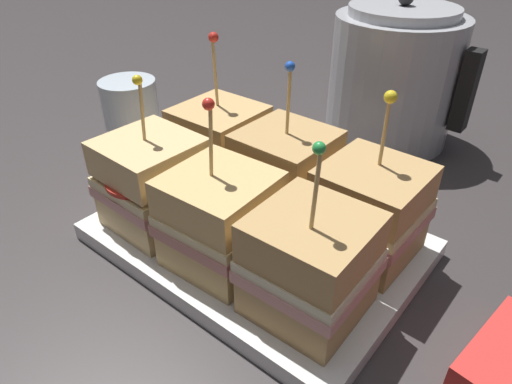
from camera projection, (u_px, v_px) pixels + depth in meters
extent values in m
plane|color=#383333|center=(256.00, 246.00, 0.47)|extent=(6.00, 6.00, 0.00)
cube|color=white|center=(256.00, 242.00, 0.47)|extent=(0.31, 0.22, 0.01)
cube|color=white|center=(256.00, 236.00, 0.46)|extent=(0.31, 0.22, 0.01)
cube|color=#DBB77A|center=(156.00, 207.00, 0.47)|extent=(0.09, 0.09, 0.03)
cube|color=tan|center=(153.00, 188.00, 0.45)|extent=(0.09, 0.09, 0.01)
cube|color=beige|center=(152.00, 179.00, 0.45)|extent=(0.09, 0.09, 0.01)
cylinder|color=red|center=(139.00, 180.00, 0.44)|extent=(0.06, 0.06, 0.00)
cube|color=#E8C281|center=(149.00, 157.00, 0.44)|extent=(0.09, 0.09, 0.03)
cylinder|color=tan|center=(142.00, 115.00, 0.41)|extent=(0.00, 0.01, 0.07)
sphere|color=yellow|center=(137.00, 80.00, 0.40)|extent=(0.01, 0.01, 0.01)
cube|color=tan|center=(223.00, 245.00, 0.42)|extent=(0.09, 0.09, 0.03)
cube|color=tan|center=(222.00, 225.00, 0.40)|extent=(0.09, 0.09, 0.01)
cube|color=beige|center=(222.00, 216.00, 0.40)|extent=(0.09, 0.09, 0.01)
cube|color=#E0B771|center=(221.00, 195.00, 0.39)|extent=(0.09, 0.09, 0.03)
cylinder|color=tan|center=(211.00, 146.00, 0.37)|extent=(0.00, 0.01, 0.07)
sphere|color=red|center=(208.00, 104.00, 0.35)|extent=(0.01, 0.01, 0.01)
cube|color=tan|center=(308.00, 290.00, 0.37)|extent=(0.09, 0.09, 0.03)
cube|color=tan|center=(310.00, 270.00, 0.36)|extent=(0.09, 0.09, 0.01)
cube|color=beige|center=(311.00, 260.00, 0.35)|extent=(0.09, 0.09, 0.01)
cube|color=tan|center=(312.00, 238.00, 0.34)|extent=(0.09, 0.09, 0.03)
cylinder|color=tan|center=(315.00, 195.00, 0.31)|extent=(0.00, 0.01, 0.07)
sphere|color=green|center=(319.00, 148.00, 0.29)|extent=(0.01, 0.01, 0.01)
cube|color=tan|center=(221.00, 169.00, 0.53)|extent=(0.09, 0.09, 0.03)
cube|color=#B26B60|center=(220.00, 152.00, 0.52)|extent=(0.09, 0.09, 0.01)
cube|color=beige|center=(220.00, 144.00, 0.51)|extent=(0.09, 0.09, 0.01)
cylinder|color=red|center=(210.00, 143.00, 0.50)|extent=(0.05, 0.05, 0.00)
cube|color=tan|center=(219.00, 123.00, 0.50)|extent=(0.09, 0.09, 0.03)
cylinder|color=tan|center=(215.00, 77.00, 0.48)|extent=(0.00, 0.01, 0.08)
sphere|color=red|center=(213.00, 37.00, 0.46)|extent=(0.01, 0.01, 0.01)
cube|color=tan|center=(284.00, 198.00, 0.48)|extent=(0.09, 0.09, 0.03)
cube|color=#B26B60|center=(285.00, 180.00, 0.47)|extent=(0.09, 0.09, 0.01)
cube|color=beige|center=(285.00, 171.00, 0.46)|extent=(0.09, 0.09, 0.01)
cylinder|color=red|center=(277.00, 171.00, 0.45)|extent=(0.05, 0.05, 0.00)
cube|color=tan|center=(286.00, 149.00, 0.45)|extent=(0.09, 0.09, 0.03)
cylinder|color=tan|center=(291.00, 106.00, 0.42)|extent=(0.00, 0.01, 0.08)
sphere|color=blue|center=(293.00, 67.00, 0.40)|extent=(0.01, 0.01, 0.01)
cube|color=tan|center=(366.00, 235.00, 0.43)|extent=(0.09, 0.09, 0.03)
cube|color=tan|center=(369.00, 215.00, 0.42)|extent=(0.09, 0.09, 0.01)
cube|color=beige|center=(370.00, 206.00, 0.41)|extent=(0.09, 0.09, 0.01)
cube|color=tan|center=(374.00, 186.00, 0.40)|extent=(0.09, 0.09, 0.03)
cylinder|color=tan|center=(384.00, 137.00, 0.38)|extent=(0.00, 0.00, 0.07)
sphere|color=yellow|center=(391.00, 97.00, 0.36)|extent=(0.01, 0.01, 0.01)
cylinder|color=#B7BABF|center=(392.00, 81.00, 0.63)|extent=(0.17, 0.17, 0.17)
cylinder|color=#B7BABF|center=(404.00, 11.00, 0.58)|extent=(0.14, 0.14, 0.01)
cube|color=black|center=(466.00, 91.00, 0.58)|extent=(0.02, 0.02, 0.10)
cylinder|color=silver|center=(133.00, 122.00, 0.59)|extent=(0.07, 0.07, 0.11)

